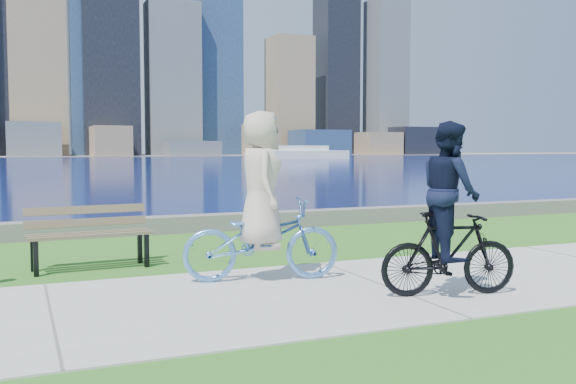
% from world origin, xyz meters
% --- Properties ---
extents(ground, '(320.00, 320.00, 0.00)m').
position_xyz_m(ground, '(0.00, 0.00, 0.00)').
color(ground, '#2C691B').
rests_on(ground, ground).
extents(concrete_path, '(80.00, 3.50, 0.02)m').
position_xyz_m(concrete_path, '(0.00, 0.00, 0.01)').
color(concrete_path, '#AFAFAA').
rests_on(concrete_path, ground).
extents(seawall, '(90.00, 0.50, 0.35)m').
position_xyz_m(seawall, '(0.00, 6.20, 0.17)').
color(seawall, slate).
rests_on(seawall, ground).
extents(bay_water, '(320.00, 131.00, 0.01)m').
position_xyz_m(bay_water, '(0.00, 72.00, 0.00)').
color(bay_water, navy).
rests_on(bay_water, ground).
extents(far_shore, '(320.00, 30.00, 0.12)m').
position_xyz_m(far_shore, '(0.00, 130.00, 0.06)').
color(far_shore, slate).
rests_on(far_shore, ground).
extents(city_skyline, '(174.76, 23.04, 76.00)m').
position_xyz_m(city_skyline, '(2.50, 130.20, 24.62)').
color(city_skyline, black).
rests_on(city_skyline, ground).
extents(ferry_far, '(15.09, 4.31, 2.05)m').
position_xyz_m(ferry_far, '(35.22, 82.03, 0.85)').
color(ferry_far, white).
rests_on(ferry_far, ground).
extents(park_bench, '(1.81, 0.74, 0.91)m').
position_xyz_m(park_bench, '(-3.33, 2.77, 0.56)').
color(park_bench, black).
rests_on(park_bench, ground).
extents(cyclist_woman, '(1.16, 2.19, 2.25)m').
position_xyz_m(cyclist_woman, '(-1.32, 0.90, 0.85)').
color(cyclist_woman, '#5790D4').
rests_on(cyclist_woman, ground).
extents(cyclist_man, '(0.87, 1.74, 2.08)m').
position_xyz_m(cyclist_man, '(0.42, -0.80, 0.90)').
color(cyclist_man, black).
rests_on(cyclist_man, ground).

